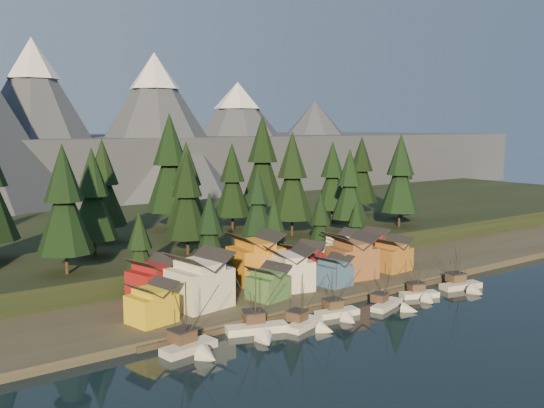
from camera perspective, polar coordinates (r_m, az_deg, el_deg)
ground at (r=109.71m, az=10.69°, el=-11.45°), size 500.00×500.00×0.00m
shore_strip at (r=138.72m, az=-1.50°, el=-6.99°), size 400.00×50.00×1.50m
hillside at (r=180.74m, az=-10.55°, el=-3.00°), size 420.00×100.00×6.00m
dock at (r=120.87m, az=4.92°, el=-9.32°), size 80.00×4.00×1.00m
mountain_ridge at (r=293.42m, az=-21.93°, el=5.07°), size 560.00×190.00×90.00m
boat_0 at (r=96.92m, az=-7.48°, el=-12.37°), size 9.73×10.40×12.40m
boat_1 at (r=104.41m, az=-1.26°, el=-11.02°), size 11.44×11.87×12.02m
boat_2 at (r=107.47m, az=3.49°, el=-10.53°), size 8.81×9.36×10.70m
boat_3 at (r=114.06m, az=6.41°, el=-9.52°), size 8.86×9.39×10.67m
boat_4 at (r=120.83m, az=11.22°, el=-8.79°), size 9.49×9.86×9.89m
boat_5 at (r=128.88m, az=13.90°, el=-7.73°), size 8.56×9.09×10.35m
boat_6 at (r=137.86m, az=17.66°, el=-6.77°), size 10.02×10.57×11.77m
house_front_0 at (r=107.18m, az=-11.28°, el=-8.97°), size 8.36×8.05×7.16m
house_front_1 at (r=114.55m, az=-6.84°, el=-6.93°), size 11.38×11.05×10.39m
house_front_2 at (r=119.27m, az=-0.38°, el=-7.28°), size 8.11×8.15×6.64m
house_front_3 at (r=125.66m, az=1.61°, el=-5.98°), size 10.47×10.18×8.85m
house_front_4 at (r=129.87m, az=5.81°, el=-6.17°), size 6.92×7.35×6.33m
house_front_5 at (r=136.39m, az=7.59°, el=-4.77°), size 10.43×9.72×9.74m
house_front_6 at (r=144.90m, az=11.20°, el=-4.54°), size 8.20×7.79×7.78m
house_back_0 at (r=119.50m, az=-11.19°, el=-6.87°), size 9.60×9.37×8.64m
house_back_1 at (r=122.59m, az=-5.76°, el=-6.53°), size 8.44×8.51×8.17m
house_back_2 at (r=131.56m, az=-1.57°, el=-4.92°), size 10.81×10.04×10.76m
house_back_3 at (r=134.02m, az=2.97°, el=-5.31°), size 9.46×8.83×8.10m
house_back_4 at (r=142.37m, az=6.82°, el=-4.33°), size 9.03×8.71×9.34m
house_back_5 at (r=150.49m, az=9.08°, el=-3.90°), size 8.31×8.39×8.54m
tree_hill_2 at (r=125.01m, az=-18.98°, el=0.07°), size 11.09×11.09×25.84m
tree_hill_3 at (r=139.52m, az=-16.50°, el=0.60°), size 10.55×10.55×24.57m
tree_hill_4 at (r=156.17m, az=-15.60°, el=1.63°), size 11.21×11.21×26.12m
tree_hill_5 at (r=137.66m, az=-8.01°, el=0.59°), size 10.26×10.26×23.89m
tree_hill_6 at (r=154.47m, az=-8.02°, el=1.63°), size 10.91×10.91×25.40m
tree_hill_7 at (r=145.58m, az=-1.36°, el=-0.01°), size 8.21×8.21×19.13m
tree_hill_8 at (r=169.55m, az=-3.76°, el=2.03°), size 10.53×10.53×24.53m
tree_hill_9 at (r=160.11m, az=1.92°, el=2.37°), size 11.94×11.94×27.81m
tree_hill_10 at (r=184.70m, az=-0.90°, el=3.85°), size 13.97×13.97×32.54m
tree_hill_11 at (r=166.97m, az=7.31°, el=1.63°), size 9.91×9.91×23.08m
tree_hill_12 at (r=184.01m, az=5.71°, el=2.45°), size 10.59×10.59×24.66m
tree_hill_13 at (r=178.23m, az=11.98°, el=2.58°), size 11.59×11.59×27.01m
tree_hill_14 at (r=200.60m, az=8.41°, el=3.00°), size 11.10×11.10×25.85m
tree_hill_15 at (r=171.03m, az=-9.55°, el=3.51°), size 14.07×14.07×32.78m
tree_hill_17 at (r=193.99m, az=12.14°, el=2.23°), size 9.68×9.68×22.54m
tree_shore_0 at (r=123.18m, az=-12.33°, el=-4.22°), size 7.28×7.28×16.96m
tree_shore_1 at (r=130.00m, az=-5.88°, el=-2.80°), size 8.46×8.46×19.72m
tree_shore_2 at (r=139.39m, az=0.18°, el=-2.60°), size 7.47×7.47×17.41m
tree_shore_3 at (r=147.96m, az=4.56°, el=-2.00°), size 7.56×7.56×17.62m
tree_shore_4 at (r=156.20m, az=7.90°, el=-2.15°), size 6.30×6.30×14.68m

